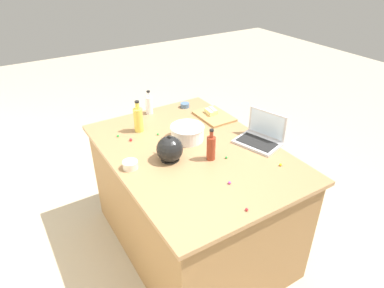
# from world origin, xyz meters

# --- Properties ---
(ground_plane) EXTENTS (12.00, 12.00, 0.00)m
(ground_plane) POSITION_xyz_m (0.00, 0.00, 0.00)
(ground_plane) COLOR #B7A88E
(island_counter) EXTENTS (1.56, 1.11, 0.90)m
(island_counter) POSITION_xyz_m (0.00, 0.00, 0.45)
(island_counter) COLOR olive
(island_counter) RESTS_ON ground
(laptop) EXTENTS (0.36, 0.31, 0.22)m
(laptop) POSITION_xyz_m (-0.17, -0.49, 0.95)
(laptop) COLOR #B7B7BC
(laptop) RESTS_ON island_counter
(mixing_bowl_large) EXTENTS (0.25, 0.25, 0.11)m
(mixing_bowl_large) POSITION_xyz_m (0.15, -0.05, 0.96)
(mixing_bowl_large) COLOR white
(mixing_bowl_large) RESTS_ON island_counter
(bottle_soy) EXTENTS (0.06, 0.06, 0.23)m
(bottle_soy) POSITION_xyz_m (-0.16, -0.05, 0.99)
(bottle_soy) COLOR maroon
(bottle_soy) RESTS_ON island_counter
(bottle_oil) EXTENTS (0.07, 0.07, 0.25)m
(bottle_oil) POSITION_xyz_m (0.46, 0.20, 1.00)
(bottle_oil) COLOR #DBC64C
(bottle_oil) RESTS_ON island_counter
(bottle_vinegar) EXTENTS (0.06, 0.06, 0.21)m
(bottle_vinegar) POSITION_xyz_m (0.70, -0.01, 0.98)
(bottle_vinegar) COLOR white
(bottle_vinegar) RESTS_ON island_counter
(kettle) EXTENTS (0.21, 0.18, 0.20)m
(kettle) POSITION_xyz_m (-0.02, 0.19, 0.98)
(kettle) COLOR black
(kettle) RESTS_ON island_counter
(cutting_board) EXTENTS (0.33, 0.24, 0.02)m
(cutting_board) POSITION_xyz_m (0.35, -0.44, 0.91)
(cutting_board) COLOR #AD7F4C
(cutting_board) RESTS_ON island_counter
(butter_stick_left) EXTENTS (0.11, 0.05, 0.04)m
(butter_stick_left) POSITION_xyz_m (0.40, -0.46, 0.94)
(butter_stick_left) COLOR #F4E58C
(butter_stick_left) RESTS_ON cutting_board
(butter_stick_right) EXTENTS (0.11, 0.05, 0.04)m
(butter_stick_right) POSITION_xyz_m (0.39, -0.41, 0.94)
(butter_stick_right) COLOR #F4E58C
(butter_stick_right) RESTS_ON cutting_board
(ramekin_small) EXTENTS (0.08, 0.08, 0.04)m
(ramekin_small) POSITION_xyz_m (0.65, -0.33, 0.92)
(ramekin_small) COLOR slate
(ramekin_small) RESTS_ON island_counter
(ramekin_medium) EXTENTS (0.10, 0.10, 0.05)m
(ramekin_medium) POSITION_xyz_m (0.02, 0.46, 0.93)
(ramekin_medium) COLOR beige
(ramekin_medium) RESTS_ON island_counter
(candy_0) EXTENTS (0.02, 0.02, 0.02)m
(candy_0) POSITION_xyz_m (-0.47, -0.39, 0.91)
(candy_0) COLOR yellow
(candy_0) RESTS_ON island_counter
(candy_1) EXTENTS (0.02, 0.02, 0.02)m
(candy_1) POSITION_xyz_m (0.32, 0.11, 0.91)
(candy_1) COLOR green
(candy_1) RESTS_ON island_counter
(candy_2) EXTENTS (0.02, 0.02, 0.02)m
(candy_2) POSITION_xyz_m (0.46, 0.38, 0.91)
(candy_2) COLOR green
(candy_2) RESTS_ON island_counter
(candy_3) EXTENTS (0.02, 0.02, 0.02)m
(candy_3) POSITION_xyz_m (0.35, 0.32, 0.91)
(candy_3) COLOR red
(candy_3) RESTS_ON island_counter
(candy_4) EXTENTS (0.02, 0.02, 0.02)m
(candy_4) POSITION_xyz_m (-0.45, 0.01, 0.91)
(candy_4) COLOR #CC3399
(candy_4) RESTS_ON island_counter
(candy_5) EXTENTS (0.02, 0.02, 0.02)m
(candy_5) POSITION_xyz_m (-0.70, 0.08, 0.91)
(candy_5) COLOR red
(candy_5) RESTS_ON island_counter
(candy_6) EXTENTS (0.02, 0.02, 0.02)m
(candy_6) POSITION_xyz_m (-0.21, -0.14, 0.91)
(candy_6) COLOR green
(candy_6) RESTS_ON island_counter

